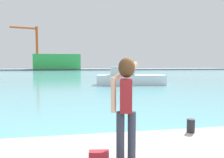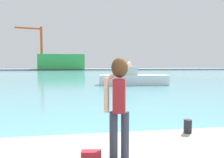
# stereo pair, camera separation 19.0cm
# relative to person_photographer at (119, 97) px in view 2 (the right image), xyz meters

# --- Properties ---
(ground_plane) EXTENTS (220.00, 220.00, 0.00)m
(ground_plane) POSITION_rel_person_photographer_xyz_m (1.02, 49.44, -1.64)
(ground_plane) COLOR #334751
(harbor_water) EXTENTS (140.00, 100.00, 0.02)m
(harbor_water) POSITION_rel_person_photographer_xyz_m (1.02, 51.44, -1.63)
(harbor_water) COLOR #599EA8
(harbor_water) RESTS_ON ground_plane
(far_shore_dock) EXTENTS (140.00, 20.00, 0.51)m
(far_shore_dock) POSITION_rel_person_photographer_xyz_m (1.02, 91.44, -1.39)
(far_shore_dock) COLOR gray
(far_shore_dock) RESTS_ON ground_plane
(person_photographer) EXTENTS (0.54, 0.57, 1.74)m
(person_photographer) POSITION_rel_person_photographer_xyz_m (0.00, 0.00, 0.00)
(person_photographer) COLOR #2D3342
(person_photographer) RESTS_ON quay_promenade
(handbag) EXTENTS (0.33, 0.18, 0.24)m
(handbag) POSITION_rel_person_photographer_xyz_m (-0.48, -0.18, -0.95)
(handbag) COLOR maroon
(handbag) RESTS_ON quay_promenade
(harbor_bollard) EXTENTS (0.19, 0.19, 0.32)m
(harbor_bollard) POSITION_rel_person_photographer_xyz_m (1.88, 1.14, -0.90)
(harbor_bollard) COLOR black
(harbor_bollard) RESTS_ON quay_promenade
(boat_moored) EXTENTS (7.57, 3.03, 1.99)m
(boat_moored) POSITION_rel_person_photographer_xyz_m (4.98, 19.13, -0.90)
(boat_moored) COLOR white
(boat_moored) RESTS_ON harbor_water
(warehouse_left) EXTENTS (17.85, 12.27, 5.83)m
(warehouse_left) POSITION_rel_person_photographer_xyz_m (-7.50, 87.18, 1.78)
(warehouse_left) COLOR green
(warehouse_left) RESTS_ON far_shore_dock
(port_crane) EXTENTS (9.99, 3.12, 16.72)m
(port_crane) POSITION_rel_person_photographer_xyz_m (-16.57, 85.75, 8.89)
(port_crane) COLOR #D84C19
(port_crane) RESTS_ON far_shore_dock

